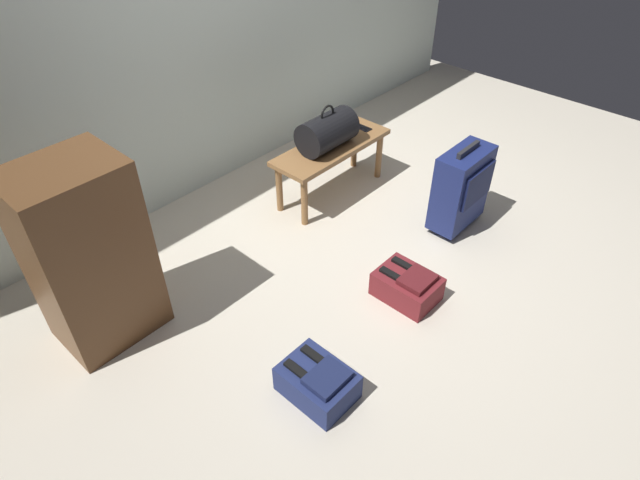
% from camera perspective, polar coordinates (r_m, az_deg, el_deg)
% --- Properties ---
extents(ground_plane, '(6.60, 6.60, 0.00)m').
position_cam_1_polar(ground_plane, '(3.74, 6.23, -1.10)').
color(ground_plane, beige).
extents(bench, '(1.00, 0.36, 0.43)m').
position_cam_1_polar(bench, '(4.10, 1.25, 9.33)').
color(bench, olive).
rests_on(bench, ground).
extents(duffel_bag_black, '(0.44, 0.26, 0.34)m').
position_cam_1_polar(duffel_bag_black, '(3.97, 0.78, 11.54)').
color(duffel_bag_black, black).
rests_on(duffel_bag_black, bench).
extents(cell_phone, '(0.07, 0.14, 0.01)m').
position_cam_1_polar(cell_phone, '(4.31, 4.57, 11.91)').
color(cell_phone, black).
rests_on(cell_phone, bench).
extents(suitcase_upright_navy, '(0.45, 0.25, 0.66)m').
position_cam_1_polar(suitcase_upright_navy, '(3.87, 14.90, 5.46)').
color(suitcase_upright_navy, navy).
rests_on(suitcase_upright_navy, ground).
extents(backpack_maroon, '(0.28, 0.38, 0.21)m').
position_cam_1_polar(backpack_maroon, '(3.37, 9.33, -4.85)').
color(backpack_maroon, maroon).
rests_on(backpack_maroon, ground).
extents(backpack_navy, '(0.28, 0.38, 0.21)m').
position_cam_1_polar(backpack_navy, '(2.86, -0.23, -14.99)').
color(backpack_navy, navy).
rests_on(backpack_navy, ground).
extents(side_cabinet, '(0.56, 0.44, 1.10)m').
position_cam_1_polar(side_cabinet, '(3.09, -23.54, -1.59)').
color(side_cabinet, brown).
rests_on(side_cabinet, ground).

